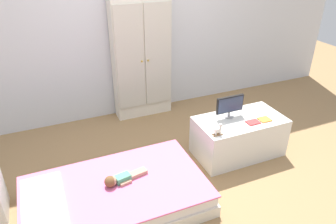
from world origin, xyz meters
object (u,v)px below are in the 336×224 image
bed (116,197)px  book_orange (265,119)px  rocking_horse_toy (218,130)px  book_red (253,122)px  doll (118,179)px  tv_monitor (230,105)px  tv_stand (239,136)px  wardrobe (142,58)px

bed → book_orange: size_ratio=12.85×
bed → rocking_horse_toy: 1.10m
book_red → doll: bearing=-175.3°
doll → book_red: 1.45m
tv_monitor → book_red: bearing=-51.0°
tv_monitor → book_orange: bearing=-32.9°
bed → book_orange: bearing=5.3°
tv_monitor → book_red: 0.29m
doll → rocking_horse_toy: size_ratio=3.30×
doll → book_red: size_ratio=2.97×
bed → tv_monitor: size_ratio=4.97×
tv_stand → book_red: bearing=-58.4°
tv_stand → tv_monitor: size_ratio=2.98×
wardrobe → tv_stand: wardrobe is taller
rocking_horse_toy → tv_monitor: bearing=42.1°
book_orange → rocking_horse_toy: bearing=-174.4°
doll → tv_stand: 1.39m
book_red → bed: bearing=-174.2°
tv_stand → book_orange: bearing=-27.7°
book_orange → tv_monitor: bearing=147.1°
book_red → wardrobe: bearing=116.8°
doll → wardrobe: 1.75m
wardrobe → tv_monitor: bearing=-65.6°
tv_stand → tv_monitor: bearing=136.9°
book_red → book_orange: same height
tv_stand → book_red: book_red is taller
wardrobe → tv_stand: (0.63, -1.27, -0.56)m
doll → tv_stand: size_ratio=0.43×
bed → tv_monitor: bearing=14.7°
doll → tv_stand: bearing=9.5°
bed → book_orange: (1.62, 0.15, 0.32)m
bed → book_red: book_red is taller
bed → doll: doll is taller
tv_monitor → rocking_horse_toy: tv_monitor is taller
doll → rocking_horse_toy: rocking_horse_toy is taller
doll → wardrobe: wardrobe is taller
book_orange → doll: bearing=-175.7°
wardrobe → rocking_horse_toy: 1.49m
book_red → tv_stand: bearing=121.6°
tv_stand → tv_monitor: (-0.09, 0.08, 0.35)m
wardrobe → rocking_horse_toy: size_ratio=12.93×
rocking_horse_toy → book_red: size_ratio=0.90×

